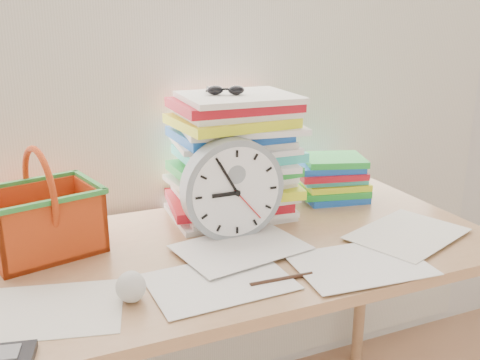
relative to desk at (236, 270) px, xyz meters
name	(u,v)px	position (x,y,z in m)	size (l,w,h in m)	color
curtain	(186,27)	(0.00, 0.38, 0.62)	(2.40, 0.01, 2.50)	silver
desk	(236,270)	(0.00, 0.00, 0.00)	(1.40, 0.70, 0.75)	#A5774D
paper_stack	(234,156)	(0.08, 0.21, 0.26)	(0.37, 0.30, 0.37)	white
clock	(232,189)	(0.01, 0.05, 0.21)	(0.28, 0.28, 0.06)	gray
sunglasses	(226,90)	(0.05, 0.20, 0.46)	(0.12, 0.10, 0.03)	black
book_stack	(331,178)	(0.43, 0.22, 0.15)	(0.24, 0.19, 0.14)	white
basket	(41,202)	(-0.47, 0.15, 0.21)	(0.27, 0.21, 0.27)	#DA4815
crumpled_ball	(130,286)	(-0.32, -0.18, 0.11)	(0.07, 0.07, 0.07)	silver
pen	(282,279)	(0.02, -0.23, 0.08)	(0.01, 0.01, 0.16)	black
scattered_papers	(236,242)	(0.00, 0.00, 0.08)	(1.26, 0.42, 0.02)	white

